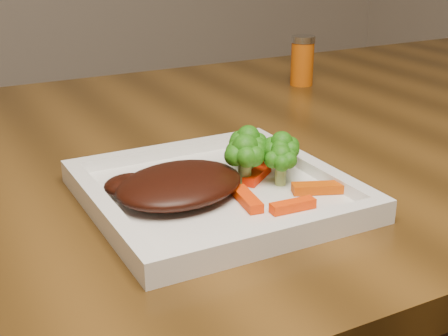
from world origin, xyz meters
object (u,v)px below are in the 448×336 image
spice_shaker (302,61)px  steak (180,184)px  plate (216,196)px  dining_table (322,317)px

spice_shaker → steak: bearing=-137.3°
plate → steak: 0.05m
dining_table → steak: (-0.36, -0.19, 0.40)m
dining_table → steak: size_ratio=11.09×
dining_table → spice_shaker: (0.07, 0.20, 0.42)m
steak → spice_shaker: bearing=42.7°
spice_shaker → dining_table: bearing=-109.7°
dining_table → spice_shaker: 0.47m
dining_table → plate: (-0.31, -0.19, 0.38)m
plate → spice_shaker: size_ratio=2.93×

